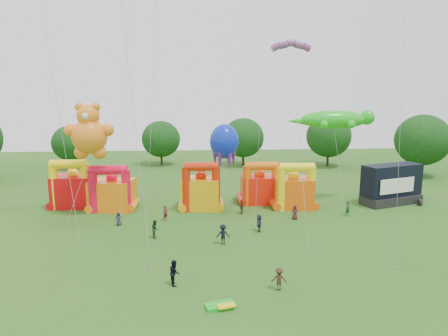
{
  "coord_description": "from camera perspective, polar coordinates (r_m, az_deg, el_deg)",
  "views": [
    {
      "loc": [
        -1.19,
        -22.61,
        14.21
      ],
      "look_at": [
        1.61,
        18.0,
        6.68
      ],
      "focal_mm": 32.0,
      "sensor_mm": 36.0,
      "label": 1
    }
  ],
  "objects": [
    {
      "name": "ground",
      "position": [
        26.74,
        -0.85,
        -21.64
      ],
      "size": [
        160.0,
        160.0,
        0.0
      ],
      "primitive_type": "plane",
      "color": "#215618",
      "rests_on": "ground"
    },
    {
      "name": "tree_ring",
      "position": [
        24.56,
        -3.79,
        -8.44
      ],
      "size": [
        125.29,
        127.41,
        12.07
      ],
      "color": "#352314",
      "rests_on": "ground"
    },
    {
      "name": "bouncy_castle_0",
      "position": [
        54.47,
        -20.74,
        -2.74
      ],
      "size": [
        4.98,
        4.01,
        6.32
      ],
      "color": "red",
      "rests_on": "ground"
    },
    {
      "name": "bouncy_castle_1",
      "position": [
        51.66,
        -15.71,
        -3.34
      ],
      "size": [
        5.73,
        4.92,
        5.85
      ],
      "color": "orange",
      "rests_on": "ground"
    },
    {
      "name": "bouncy_castle_2",
      "position": [
        50.07,
        -3.3,
        -3.25
      ],
      "size": [
        5.08,
        4.26,
        6.13
      ],
      "color": "#EDA10C",
      "rests_on": "ground"
    },
    {
      "name": "bouncy_castle_3",
      "position": [
        52.99,
        5.13,
        -2.68
      ],
      "size": [
        4.86,
        3.92,
        5.73
      ],
      "color": "red",
      "rests_on": "ground"
    },
    {
      "name": "bouncy_castle_4",
      "position": [
        51.37,
        9.95,
        -3.12
      ],
      "size": [
        5.21,
        4.34,
        5.98
      ],
      "color": "#EC560C",
      "rests_on": "ground"
    },
    {
      "name": "stage_trailer",
      "position": [
        56.9,
        22.81,
        -2.21
      ],
      "size": [
        8.73,
        5.63,
        5.24
      ],
      "color": "black",
      "rests_on": "ground"
    },
    {
      "name": "teddy_bear_kite",
      "position": [
        48.38,
        -19.14,
        2.23
      ],
      "size": [
        5.66,
        4.39,
        13.43
      ],
      "color": "orange",
      "rests_on": "ground"
    },
    {
      "name": "gecko_kite",
      "position": [
        54.03,
        15.63,
        5.04
      ],
      "size": [
        11.77,
        6.8,
        12.31
      ],
      "color": "green",
      "rests_on": "ground"
    },
    {
      "name": "octopus_kite",
      "position": [
        50.25,
        0.23,
        1.71
      ],
      "size": [
        3.66,
        5.79,
        10.65
      ],
      "color": "#0D26C4",
      "rests_on": "ground"
    },
    {
      "name": "parafoil_kites",
      "position": [
        38.78,
        -16.94,
        7.3
      ],
      "size": [
        29.27,
        12.86,
        26.27
      ],
      "color": "red",
      "rests_on": "ground"
    },
    {
      "name": "diamond_kites",
      "position": [
        37.05,
        0.41,
        14.99
      ],
      "size": [
        26.31,
        13.66,
        38.64
      ],
      "color": "red",
      "rests_on": "ground"
    },
    {
      "name": "folded_kite_bundle",
      "position": [
        28.56,
        -0.44,
        -19.05
      ],
      "size": [
        2.19,
        1.49,
        0.31
      ],
      "color": "green",
      "rests_on": "ground"
    },
    {
      "name": "spectator_0",
      "position": [
        45.57,
        -14.83,
        -7.05
      ],
      "size": [
        0.75,
        0.5,
        1.53
      ],
      "primitive_type": "imported",
      "rotation": [
        0.0,
        0.0,
        0.01
      ],
      "color": "#292640",
      "rests_on": "ground"
    },
    {
      "name": "spectator_1",
      "position": [
        46.27,
        -8.38,
        -6.38
      ],
      "size": [
        0.74,
        0.76,
        1.76
      ],
      "primitive_type": "imported",
      "rotation": [
        0.0,
        0.0,
        0.85
      ],
      "color": "maroon",
      "rests_on": "ground"
    },
    {
      "name": "spectator_2",
      "position": [
        41.09,
        -9.79,
        -8.55
      ],
      "size": [
        0.8,
        0.97,
        1.85
      ],
      "primitive_type": "imported",
      "rotation": [
        0.0,
        0.0,
        1.69
      ],
      "color": "#183D1F",
      "rests_on": "ground"
    },
    {
      "name": "spectator_3",
      "position": [
        38.78,
        -0.15,
        -9.46
      ],
      "size": [
        1.29,
        0.76,
        1.98
      ],
      "primitive_type": "imported",
      "rotation": [
        0.0,
        0.0,
        3.16
      ],
      "color": "black",
      "rests_on": "ground"
    },
    {
      "name": "spectator_4",
      "position": [
        48.36,
        2.54,
        -5.55
      ],
      "size": [
        0.82,
        1.1,
        1.73
      ],
      "primitive_type": "imported",
      "rotation": [
        0.0,
        0.0,
        4.26
      ],
      "color": "#3B3517",
      "rests_on": "ground"
    },
    {
      "name": "spectator_5",
      "position": [
        42.37,
        5.03,
        -7.84
      ],
      "size": [
        0.81,
        1.78,
        1.85
      ],
      "primitive_type": "imported",
      "rotation": [
        0.0,
        0.0,
        4.55
      ],
      "color": "#2B2A46",
      "rests_on": "ground"
    },
    {
      "name": "spectator_6",
      "position": [
        46.89,
        10.09,
        -6.26
      ],
      "size": [
        0.94,
        0.74,
        1.68
      ],
      "primitive_type": "imported",
      "rotation": [
        0.0,
        0.0,
        6.0
      ],
      "color": "#4F161E",
      "rests_on": "ground"
    },
    {
      "name": "spectator_7",
      "position": [
        49.57,
        17.25,
        -5.58
      ],
      "size": [
        0.78,
        0.67,
        1.81
      ],
      "primitive_type": "imported",
      "rotation": [
        0.0,
        0.0,
        0.43
      ],
      "color": "#1B4422",
      "rests_on": "ground"
    },
    {
      "name": "spectator_8",
      "position": [
        31.35,
        -7.1,
        -14.58
      ],
      "size": [
        0.92,
        1.08,
        1.95
      ],
      "primitive_type": "imported",
      "rotation": [
        0.0,
        0.0,
        1.78
      ],
      "color": "black",
      "rests_on": "ground"
    },
    {
      "name": "spectator_9",
      "position": [
        30.67,
        7.86,
        -15.42
      ],
      "size": [
        1.21,
        0.82,
        1.74
      ],
      "primitive_type": "imported",
      "rotation": [
        0.0,
        0.0,
        2.98
      ],
      "color": "#382616",
      "rests_on": "ground"
    }
  ]
}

